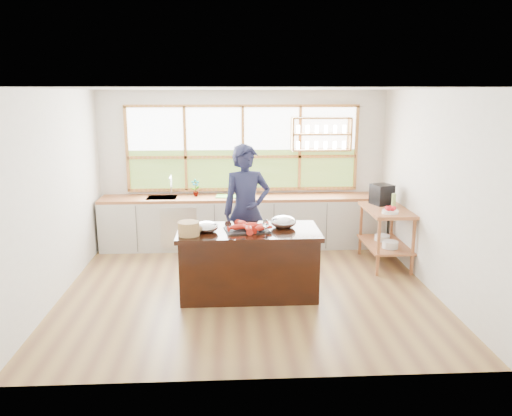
{
  "coord_description": "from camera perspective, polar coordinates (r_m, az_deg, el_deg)",
  "views": [
    {
      "loc": [
        -0.24,
        -6.49,
        2.66
      ],
      "look_at": [
        0.12,
        0.15,
        1.11
      ],
      "focal_mm": 35.0,
      "sensor_mm": 36.0,
      "label": 1
    }
  ],
  "objects": [
    {
      "name": "wine_bottle",
      "position": [
        7.83,
        15.46,
        0.65
      ],
      "size": [
        0.07,
        0.07,
        0.26
      ],
      "primitive_type": "cylinder",
      "rotation": [
        0.0,
        0.0,
        -0.04
      ],
      "color": "#8BAA50",
      "rests_on": "right_shelf_unit"
    },
    {
      "name": "cook",
      "position": [
        7.23,
        -1.1,
        -0.39
      ],
      "size": [
        0.79,
        0.61,
        1.94
      ],
      "primitive_type": "imported",
      "rotation": [
        0.0,
        0.0,
        0.22
      ],
      "color": "#1B1D3B",
      "rests_on": "ground_plane"
    },
    {
      "name": "parchment_roll",
      "position": [
        6.65,
        -8.02,
        -1.98
      ],
      "size": [
        0.09,
        0.3,
        0.08
      ],
      "primitive_type": "cylinder",
      "rotation": [
        1.57,
        0.0,
        0.03
      ],
      "color": "white",
      "rests_on": "island"
    },
    {
      "name": "wicker_basket",
      "position": [
        6.32,
        -7.7,
        -2.35
      ],
      "size": [
        0.27,
        0.27,
        0.17
      ],
      "primitive_type": "cylinder",
      "color": "tan",
      "rests_on": "island"
    },
    {
      "name": "wine_glass",
      "position": [
        6.18,
        1.11,
        -1.88
      ],
      "size": [
        0.08,
        0.08,
        0.22
      ],
      "color": "white",
      "rests_on": "island"
    },
    {
      "name": "espresso_machine",
      "position": [
        8.22,
        14.18,
        1.51
      ],
      "size": [
        0.37,
        0.38,
        0.32
      ],
      "primitive_type": "cube",
      "rotation": [
        0.0,
        0.0,
        0.32
      ],
      "color": "black",
      "rests_on": "right_shelf_unit"
    },
    {
      "name": "mixing_bowl_right",
      "position": [
        6.65,
        3.14,
        -1.59
      ],
      "size": [
        0.34,
        0.34,
        0.17
      ],
      "primitive_type": "ellipsoid",
      "color": "silver",
      "rests_on": "island"
    },
    {
      "name": "room_shell",
      "position": [
        7.06,
        -0.92,
        5.74
      ],
      "size": [
        5.02,
        4.52,
        2.71
      ],
      "color": "silver",
      "rests_on": "ground_plane"
    },
    {
      "name": "slate_board",
      "position": [
        6.5,
        -1.08,
        -2.5
      ],
      "size": [
        0.61,
        0.49,
        0.02
      ],
      "primitive_type": "cube",
      "rotation": [
        0.0,
        0.0,
        0.18
      ],
      "color": "black",
      "rests_on": "island"
    },
    {
      "name": "ground_plane",
      "position": [
        7.01,
        -0.9,
        -9.16
      ],
      "size": [
        5.0,
        5.0,
        0.0
      ],
      "primitive_type": "plane",
      "color": "olive"
    },
    {
      "name": "mixing_bowl_left",
      "position": [
        6.45,
        -5.7,
        -2.18
      ],
      "size": [
        0.31,
        0.31,
        0.15
      ],
      "primitive_type": "ellipsoid",
      "color": "silver",
      "rests_on": "island"
    },
    {
      "name": "island",
      "position": [
        6.67,
        -0.85,
        -6.2
      ],
      "size": [
        1.85,
        0.9,
        0.9
      ],
      "color": "black",
      "rests_on": "ground_plane"
    },
    {
      "name": "lobster_pile",
      "position": [
        6.46,
        -0.88,
        -2.15
      ],
      "size": [
        0.52,
        0.48,
        0.08
      ],
      "color": "red",
      "rests_on": "slate_board"
    },
    {
      "name": "right_shelf_unit",
      "position": [
        8.03,
        14.65,
        -2.13
      ],
      "size": [
        0.62,
        1.1,
        0.9
      ],
      "color": "#A05431",
      "rests_on": "ground_plane"
    },
    {
      "name": "fruit_bowl",
      "position": [
        7.66,
        15.1,
        -0.28
      ],
      "size": [
        0.24,
        0.24,
        0.11
      ],
      "color": "white",
      "rests_on": "right_shelf_unit"
    },
    {
      "name": "cutting_board",
      "position": [
        8.61,
        -3.23,
        1.36
      ],
      "size": [
        0.43,
        0.35,
        0.01
      ],
      "primitive_type": "cube",
      "rotation": [
        0.0,
        0.0,
        -0.12
      ],
      "color": "#61C149",
      "rests_on": "back_counter"
    },
    {
      "name": "back_counter",
      "position": [
        8.71,
        -1.53,
        -1.54
      ],
      "size": [
        4.9,
        0.63,
        0.9
      ],
      "color": "beige",
      "rests_on": "ground_plane"
    },
    {
      "name": "potted_plant",
      "position": [
        8.66,
        -6.93,
        2.31
      ],
      "size": [
        0.18,
        0.15,
        0.3
      ],
      "primitive_type": "imported",
      "rotation": [
        0.0,
        0.0,
        0.27
      ],
      "color": "slate",
      "rests_on": "back_counter"
    }
  ]
}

